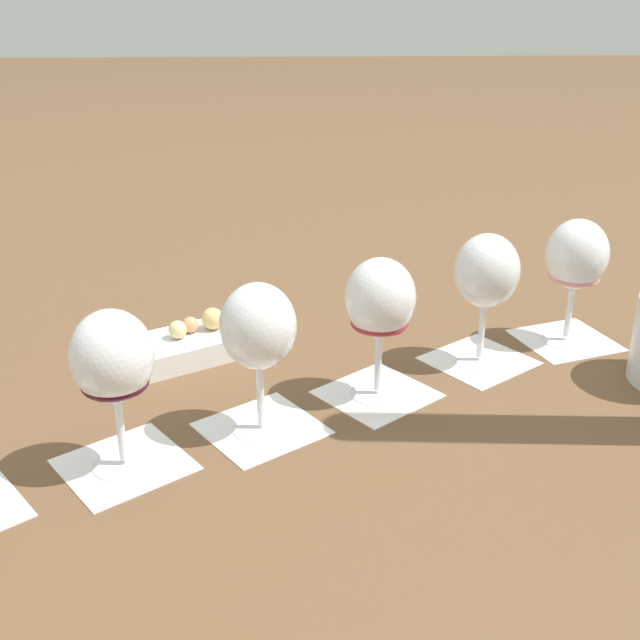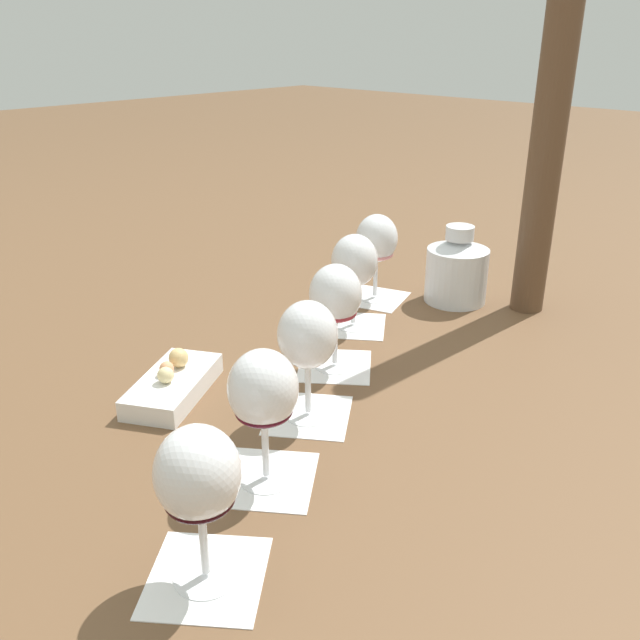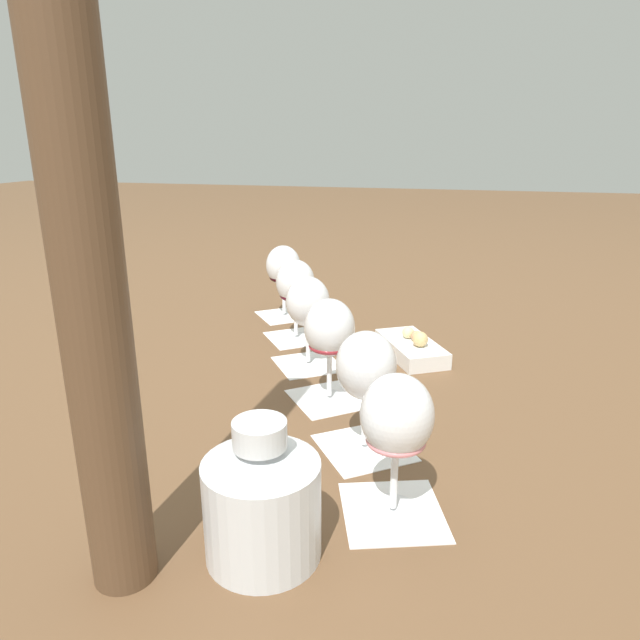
% 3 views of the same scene
% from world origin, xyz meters
% --- Properties ---
extents(ground_plane, '(8.00, 8.00, 0.00)m').
position_xyz_m(ground_plane, '(0.00, 0.00, 0.00)').
color(ground_plane, brown).
extents(tasting_card_0, '(0.15, 0.15, 0.00)m').
position_xyz_m(tasting_card_0, '(-0.34, -0.17, 0.00)').
color(tasting_card_0, white).
rests_on(tasting_card_0, ground_plane).
extents(tasting_card_1, '(0.16, 0.16, 0.00)m').
position_xyz_m(tasting_card_1, '(-0.21, -0.11, 0.00)').
color(tasting_card_1, white).
rests_on(tasting_card_1, ground_plane).
extents(tasting_card_2, '(0.16, 0.16, 0.00)m').
position_xyz_m(tasting_card_2, '(-0.07, -0.03, 0.00)').
color(tasting_card_2, white).
rests_on(tasting_card_2, ground_plane).
extents(tasting_card_3, '(0.16, 0.16, 0.00)m').
position_xyz_m(tasting_card_3, '(0.06, 0.04, 0.00)').
color(tasting_card_3, white).
rests_on(tasting_card_3, ground_plane).
extents(tasting_card_4, '(0.16, 0.16, 0.00)m').
position_xyz_m(tasting_card_4, '(0.20, 0.11, 0.00)').
color(tasting_card_4, white).
rests_on(tasting_card_4, ground_plane).
extents(tasting_card_5, '(0.16, 0.16, 0.00)m').
position_xyz_m(tasting_card_5, '(0.35, 0.18, 0.00)').
color(tasting_card_5, white).
rests_on(tasting_card_5, ground_plane).
extents(wine_glass_0, '(0.08, 0.08, 0.17)m').
position_xyz_m(wine_glass_0, '(-0.34, -0.17, 0.12)').
color(wine_glass_0, white).
rests_on(wine_glass_0, tasting_card_0).
extents(wine_glass_1, '(0.08, 0.08, 0.17)m').
position_xyz_m(wine_glass_1, '(-0.21, -0.11, 0.12)').
color(wine_glass_1, white).
rests_on(wine_glass_1, tasting_card_1).
extents(wine_glass_2, '(0.08, 0.08, 0.17)m').
position_xyz_m(wine_glass_2, '(-0.07, -0.03, 0.12)').
color(wine_glass_2, white).
rests_on(wine_glass_2, tasting_card_2).
extents(wine_glass_3, '(0.08, 0.08, 0.17)m').
position_xyz_m(wine_glass_3, '(0.06, 0.04, 0.12)').
color(wine_glass_3, white).
rests_on(wine_glass_3, tasting_card_3).
extents(wine_glass_4, '(0.08, 0.08, 0.17)m').
position_xyz_m(wine_glass_4, '(0.20, 0.11, 0.12)').
color(wine_glass_4, white).
rests_on(wine_glass_4, tasting_card_4).
extents(wine_glass_5, '(0.08, 0.08, 0.17)m').
position_xyz_m(wine_glass_5, '(0.35, 0.18, 0.12)').
color(wine_glass_5, white).
rests_on(wine_glass_5, tasting_card_5).
extents(ceramic_vase, '(0.12, 0.12, 0.15)m').
position_xyz_m(ceramic_vase, '(-0.44, -0.05, 0.07)').
color(ceramic_vase, silver).
rests_on(ceramic_vase, ground_plane).
extents(snack_dish, '(0.20, 0.16, 0.06)m').
position_xyz_m(snack_dish, '(0.16, -0.14, 0.02)').
color(snack_dish, white).
rests_on(snack_dish, ground_plane).
extents(umbrella_pole, '(0.06, 0.06, 0.74)m').
position_xyz_m(umbrella_pole, '(-0.51, 0.07, 0.37)').
color(umbrella_pole, brown).
rests_on(umbrella_pole, ground_plane).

